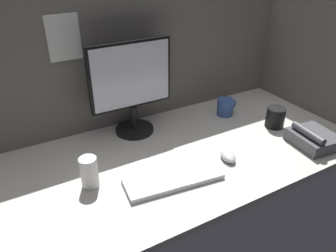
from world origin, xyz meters
The scene contains 10 objects.
ground_plane centered at (0.00, 0.00, -1.50)cm, with size 180.00×80.00×3.00cm, color beige.
cubicle_wall_back centered at (-0.05, 37.49, 30.87)cm, with size 180.00×5.50×61.69cm.
cubicle_wall_side centered at (87.50, 0.00, 30.84)cm, with size 5.00×80.00×61.69cm, color slate.
monitor centered at (-4.47, 25.12, 23.49)cm, with size 38.41×18.00×43.03cm.
keyboard centered at (-7.16, -16.84, 1.00)cm, with size 37.00×13.00×2.00cm, color silver.
mouse centered at (19.56, -15.86, 1.70)cm, with size 5.60×9.60×3.40cm, color silver.
mug_ceramic_white centered at (-35.07, -4.11, 6.04)cm, with size 6.42×6.42×12.08cm.
mug_ceramic_blue centered at (43.84, 17.00, 4.35)cm, with size 11.50×8.29×8.67cm.
mug_black_travel centered at (56.92, -4.91, 4.94)cm, with size 8.97×8.97×9.88cm.
desk_phone centered at (59.20, -25.41, 3.19)cm, with size 18.93×20.71×8.80cm.
Camera 1 is at (-56.27, -99.56, 78.15)cm, focal length 34.58 mm.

